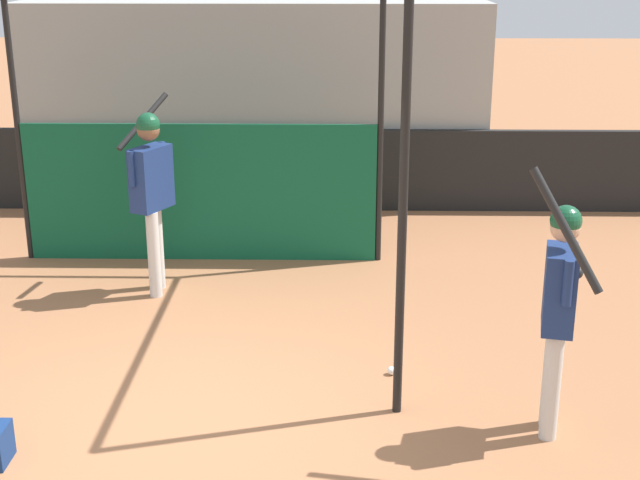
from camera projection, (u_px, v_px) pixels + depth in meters
ground_plane at (182, 428)px, 6.80m from camera, size 60.00×60.00×0.00m
outfield_wall at (252, 170)px, 12.26m from camera, size 24.00×0.12×1.12m
bleacher_section at (260, 90)px, 13.57m from camera, size 6.50×3.20×2.80m
batting_cage at (192, 160)px, 9.53m from camera, size 4.15×3.63×3.20m
player_batter at (151, 184)px, 9.10m from camera, size 0.57×0.94×2.02m
player_waiting at (559, 299)px, 6.40m from camera, size 0.50×0.81×2.11m
baseball at (391, 371)px, 7.62m from camera, size 0.07×0.07×0.07m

